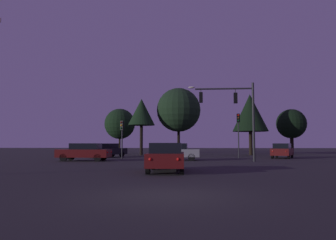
{
  "coord_description": "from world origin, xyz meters",
  "views": [
    {
      "loc": [
        0.64,
        -9.25,
        1.47
      ],
      "look_at": [
        -1.24,
        20.36,
        3.68
      ],
      "focal_mm": 34.36,
      "sensor_mm": 36.0,
      "label": 1
    }
  ],
  "objects_px": {
    "tree_left_far": "(120,124)",
    "traffic_light_corner_left": "(122,132)",
    "car_parked_lot": "(107,150)",
    "tree_center_horizon": "(250,113)",
    "car_crossing_right": "(84,152)",
    "car_nearside_lane": "(166,157)",
    "tree_behind_sign": "(291,124)",
    "tree_lot_edge": "(141,112)",
    "car_crossing_left": "(176,151)",
    "traffic_signal_mast_arm": "(235,107)",
    "tree_right_cluster": "(179,110)",
    "car_far_lane": "(282,150)",
    "traffic_light_corner_right": "(238,127)"
  },
  "relations": [
    {
      "from": "traffic_light_corner_right",
      "to": "tree_behind_sign",
      "type": "xyz_separation_m",
      "value": [
        9.68,
        13.65,
        1.09
      ]
    },
    {
      "from": "car_far_lane",
      "to": "tree_lot_edge",
      "type": "relative_size",
      "value": 0.64
    },
    {
      "from": "car_parked_lot",
      "to": "tree_center_horizon",
      "type": "xyz_separation_m",
      "value": [
        17.18,
        8.44,
        4.8
      ]
    },
    {
      "from": "car_nearside_lane",
      "to": "tree_behind_sign",
      "type": "distance_m",
      "value": 34.55
    },
    {
      "from": "tree_left_far",
      "to": "traffic_light_corner_left",
      "type": "bearing_deg",
      "value": -77.13
    },
    {
      "from": "traffic_light_corner_left",
      "to": "car_far_lane",
      "type": "distance_m",
      "value": 16.5
    },
    {
      "from": "traffic_signal_mast_arm",
      "to": "tree_behind_sign",
      "type": "bearing_deg",
      "value": 61.43
    },
    {
      "from": "tree_behind_sign",
      "to": "tree_left_far",
      "type": "distance_m",
      "value": 25.58
    },
    {
      "from": "car_nearside_lane",
      "to": "tree_lot_edge",
      "type": "xyz_separation_m",
      "value": [
        -4.9,
        24.16,
        4.76
      ]
    },
    {
      "from": "traffic_signal_mast_arm",
      "to": "car_crossing_right",
      "type": "xyz_separation_m",
      "value": [
        -12.94,
        0.16,
        -3.77
      ]
    },
    {
      "from": "car_crossing_left",
      "to": "tree_behind_sign",
      "type": "bearing_deg",
      "value": 49.2
    },
    {
      "from": "traffic_light_corner_right",
      "to": "tree_center_horizon",
      "type": "bearing_deg",
      "value": 72.22
    },
    {
      "from": "car_far_lane",
      "to": "tree_lot_edge",
      "type": "height_order",
      "value": "tree_lot_edge"
    },
    {
      "from": "traffic_signal_mast_arm",
      "to": "traffic_light_corner_left",
      "type": "xyz_separation_m",
      "value": [
        -10.39,
        3.65,
        -1.91
      ]
    },
    {
      "from": "traffic_light_corner_left",
      "to": "car_far_lane",
      "type": "height_order",
      "value": "traffic_light_corner_left"
    },
    {
      "from": "traffic_signal_mast_arm",
      "to": "car_crossing_right",
      "type": "height_order",
      "value": "traffic_signal_mast_arm"
    },
    {
      "from": "tree_left_far",
      "to": "car_far_lane",
      "type": "bearing_deg",
      "value": -36.99
    },
    {
      "from": "car_far_lane",
      "to": "tree_behind_sign",
      "type": "xyz_separation_m",
      "value": [
        5.22,
        13.48,
        3.56
      ]
    },
    {
      "from": "car_crossing_left",
      "to": "tree_right_cluster",
      "type": "xyz_separation_m",
      "value": [
        -0.21,
        14.16,
        5.24
      ]
    },
    {
      "from": "car_crossing_right",
      "to": "car_parked_lot",
      "type": "relative_size",
      "value": 0.98
    },
    {
      "from": "traffic_signal_mast_arm",
      "to": "car_nearside_lane",
      "type": "height_order",
      "value": "traffic_signal_mast_arm"
    },
    {
      "from": "traffic_light_corner_left",
      "to": "tree_center_horizon",
      "type": "bearing_deg",
      "value": 39.87
    },
    {
      "from": "traffic_light_corner_right",
      "to": "car_crossing_left",
      "type": "distance_m",
      "value": 8.33
    },
    {
      "from": "traffic_light_corner_left",
      "to": "tree_behind_sign",
      "type": "relative_size",
      "value": 0.57
    },
    {
      "from": "car_parked_lot",
      "to": "tree_left_far",
      "type": "relative_size",
      "value": 0.67
    },
    {
      "from": "traffic_light_corner_left",
      "to": "traffic_light_corner_right",
      "type": "xyz_separation_m",
      "value": [
        11.66,
        2.82,
        0.6
      ]
    },
    {
      "from": "car_crossing_right",
      "to": "car_parked_lot",
      "type": "xyz_separation_m",
      "value": [
        0.06,
        7.33,
        -0.0
      ]
    },
    {
      "from": "car_nearside_lane",
      "to": "car_far_lane",
      "type": "distance_m",
      "value": 20.08
    },
    {
      "from": "car_nearside_lane",
      "to": "car_parked_lot",
      "type": "bearing_deg",
      "value": 113.68
    },
    {
      "from": "car_crossing_left",
      "to": "tree_right_cluster",
      "type": "distance_m",
      "value": 15.1
    },
    {
      "from": "car_nearside_lane",
      "to": "traffic_light_corner_right",
      "type": "bearing_deg",
      "value": 69.17
    },
    {
      "from": "tree_left_far",
      "to": "tree_lot_edge",
      "type": "distance_m",
      "value": 9.29
    },
    {
      "from": "traffic_light_corner_left",
      "to": "tree_lot_edge",
      "type": "bearing_deg",
      "value": 87.8
    },
    {
      "from": "traffic_light_corner_left",
      "to": "tree_behind_sign",
      "type": "bearing_deg",
      "value": 37.65
    },
    {
      "from": "car_parked_lot",
      "to": "tree_center_horizon",
      "type": "bearing_deg",
      "value": 26.15
    },
    {
      "from": "traffic_signal_mast_arm",
      "to": "tree_lot_edge",
      "type": "xyz_separation_m",
      "value": [
        -9.99,
        13.9,
        0.99
      ]
    },
    {
      "from": "traffic_signal_mast_arm",
      "to": "traffic_light_corner_right",
      "type": "bearing_deg",
      "value": 78.88
    },
    {
      "from": "car_crossing_left",
      "to": "tree_center_horizon",
      "type": "bearing_deg",
      "value": 56.92
    },
    {
      "from": "car_far_lane",
      "to": "tree_right_cluster",
      "type": "distance_m",
      "value": 15.2
    },
    {
      "from": "tree_behind_sign",
      "to": "tree_right_cluster",
      "type": "distance_m",
      "value": 16.85
    },
    {
      "from": "traffic_light_corner_left",
      "to": "car_crossing_left",
      "type": "bearing_deg",
      "value": -20.91
    },
    {
      "from": "tree_left_far",
      "to": "tree_lot_edge",
      "type": "bearing_deg",
      "value": -60.37
    },
    {
      "from": "traffic_light_corner_right",
      "to": "tree_right_cluster",
      "type": "height_order",
      "value": "tree_right_cluster"
    },
    {
      "from": "traffic_light_corner_right",
      "to": "traffic_light_corner_left",
      "type": "bearing_deg",
      "value": -166.4
    },
    {
      "from": "car_nearside_lane",
      "to": "tree_right_cluster",
      "type": "height_order",
      "value": "tree_right_cluster"
    },
    {
      "from": "car_parked_lot",
      "to": "tree_behind_sign",
      "type": "bearing_deg",
      "value": 27.92
    },
    {
      "from": "traffic_signal_mast_arm",
      "to": "car_crossing_left",
      "type": "xyz_separation_m",
      "value": [
        -5.02,
        1.6,
        -3.77
      ]
    },
    {
      "from": "car_nearside_lane",
      "to": "tree_right_cluster",
      "type": "xyz_separation_m",
      "value": [
        -0.14,
        26.03,
        5.24
      ]
    },
    {
      "from": "traffic_light_corner_right",
      "to": "tree_lot_edge",
      "type": "height_order",
      "value": "tree_lot_edge"
    },
    {
      "from": "tree_left_far",
      "to": "car_parked_lot",
      "type": "bearing_deg",
      "value": -83.35
    }
  ]
}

